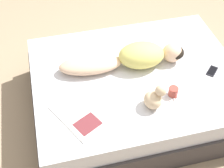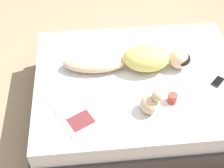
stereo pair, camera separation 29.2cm
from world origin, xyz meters
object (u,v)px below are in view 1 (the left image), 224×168
object	(u,v)px
open_magazine	(79,116)
coffee_mug	(173,92)
cell_phone	(212,71)
person	(130,58)

from	to	relation	value
open_magazine	coffee_mug	world-z (taller)	coffee_mug
coffee_mug	cell_phone	world-z (taller)	coffee_mug
open_magazine	cell_phone	bearing A→B (deg)	71.52
person	cell_phone	distance (m)	0.83
person	coffee_mug	size ratio (longest dim) A/B	10.25
coffee_mug	open_magazine	bearing A→B (deg)	-87.62
coffee_mug	cell_phone	xyz separation A→B (m)	(-0.20, 0.50, -0.04)
person	cell_phone	world-z (taller)	person
person	open_magazine	world-z (taller)	person
open_magazine	cell_phone	distance (m)	1.41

